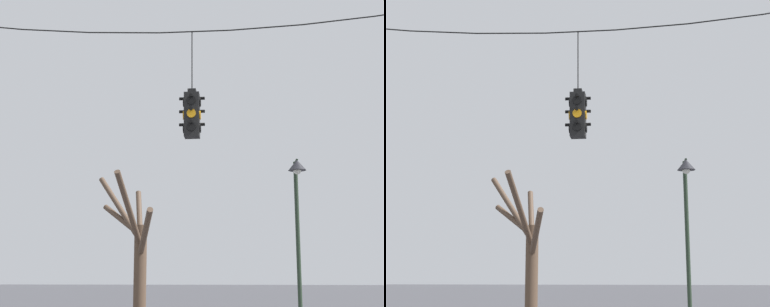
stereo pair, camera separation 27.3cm
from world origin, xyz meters
The scene contains 4 objects.
span_wire centered at (0.00, 0.12, 7.58)m, with size 11.56×0.03×0.46m.
traffic_light_near_right_pole centered at (-0.05, 0.12, 5.45)m, with size 0.58×0.58×2.51m.
street_lamp centered at (2.59, 4.13, 3.87)m, with size 0.50×0.87×5.14m.
bare_tree centered at (-3.01, 9.49, 2.84)m, with size 2.89×4.17×5.82m.
Camera 2 is at (1.36, -12.58, 1.92)m, focal length 55.00 mm.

